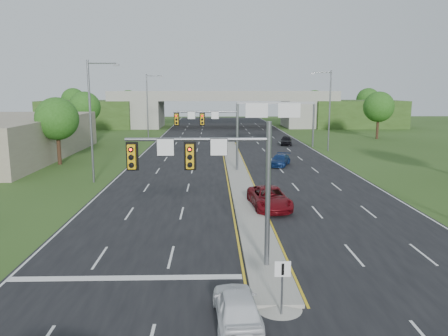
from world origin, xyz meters
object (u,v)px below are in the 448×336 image
at_px(signal_mast_far, 215,126).
at_px(car_white, 237,306).
at_px(car_far_a, 269,198).
at_px(overpass, 223,111).
at_px(car_far_b, 280,160).
at_px(signal_mast_near, 219,172).
at_px(car_far_c, 286,140).
at_px(keep_right_sign, 282,279).
at_px(sign_gantry, 275,111).

bearing_deg(signal_mast_far, car_white, -88.93).
bearing_deg(car_far_a, overpass, 86.11).
xyz_separation_m(signal_mast_far, car_far_b, (7.25, 3.41, -4.07)).
relative_size(signal_mast_near, signal_mast_far, 1.00).
bearing_deg(car_far_c, keep_right_sign, -90.14).
distance_m(signal_mast_near, signal_mast_far, 25.00).
xyz_separation_m(keep_right_sign, car_far_b, (4.98, 32.87, -0.87)).
bearing_deg(car_white, car_far_b, -105.20).
xyz_separation_m(signal_mast_near, car_white, (0.56, -4.94, -4.03)).
height_order(signal_mast_far, car_far_b, signal_mast_far).
bearing_deg(signal_mast_near, overpass, 88.38).
bearing_deg(sign_gantry, car_far_c, 43.16).
height_order(signal_mast_far, overpass, overpass).
height_order(car_white, car_far_c, car_far_c).
relative_size(overpass, car_white, 20.30).
distance_m(signal_mast_near, car_far_b, 29.60).
bearing_deg(car_far_c, car_white, -91.87).
distance_m(sign_gantry, car_far_b, 17.29).
height_order(signal_mast_near, car_far_a, signal_mast_near).
height_order(overpass, car_far_c, overpass).
bearing_deg(car_white, car_far_c, -105.33).
distance_m(signal_mast_far, car_far_b, 8.99).
relative_size(signal_mast_near, car_far_c, 1.73).
height_order(sign_gantry, car_far_c, sign_gantry).
distance_m(signal_mast_far, car_white, 30.21).
xyz_separation_m(signal_mast_near, sign_gantry, (8.95, 44.99, 0.51)).
bearing_deg(sign_gantry, overpass, 100.79).
distance_m(signal_mast_near, car_far_a, 11.97).
relative_size(sign_gantry, car_far_c, 2.86).
distance_m(keep_right_sign, car_far_c, 52.23).
height_order(signal_mast_near, keep_right_sign, signal_mast_near).
distance_m(signal_mast_far, keep_right_sign, 29.71).
height_order(car_far_a, car_far_b, car_far_a).
distance_m(signal_mast_near, overpass, 80.11).
relative_size(signal_mast_near, keep_right_sign, 3.18).
relative_size(car_far_a, car_far_c, 1.35).
bearing_deg(car_white, overpass, -95.01).
bearing_deg(signal_mast_near, car_far_c, 76.72).
bearing_deg(signal_mast_far, car_far_b, 25.22).
bearing_deg(car_far_b, keep_right_sign, -77.32).
height_order(overpass, car_far_a, overpass).
relative_size(car_white, car_far_b, 0.91).
bearing_deg(keep_right_sign, sign_gantry, 82.30).
height_order(sign_gantry, car_white, sign_gantry).
xyz_separation_m(keep_right_sign, car_far_a, (1.50, 15.11, -0.74)).
distance_m(keep_right_sign, car_far_a, 15.21).
relative_size(car_white, car_far_a, 0.72).
distance_m(car_white, car_far_a, 15.92).
bearing_deg(keep_right_sign, car_far_c, 80.26).
relative_size(signal_mast_far, car_far_b, 1.61).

